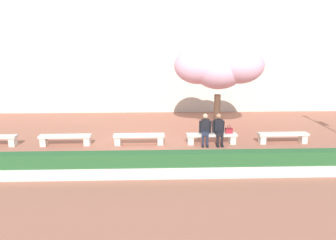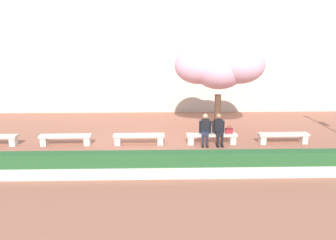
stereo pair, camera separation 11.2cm
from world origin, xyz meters
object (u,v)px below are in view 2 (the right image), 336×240
(handbag, at_px, (229,130))
(cherry_tree_main, at_px, (219,67))
(stone_bench_near_west, at_px, (66,138))
(stone_bench_near_east, at_px, (212,137))
(person_seated_right, at_px, (219,128))
(stone_bench_east_end, at_px, (283,136))
(person_seated_left, at_px, (205,128))
(stone_bench_center, at_px, (139,137))

(handbag, xyz_separation_m, cherry_tree_main, (-0.06, 2.31, 2.47))
(stone_bench_near_west, bearing_deg, stone_bench_near_east, 0.00)
(person_seated_right, xyz_separation_m, cherry_tree_main, (0.39, 2.39, 2.35))
(stone_bench_east_end, relative_size, person_seated_right, 1.64)
(stone_bench_near_west, bearing_deg, handbag, 0.22)
(person_seated_right, relative_size, handbag, 3.81)
(handbag, bearing_deg, cherry_tree_main, 91.57)
(person_seated_left, distance_m, person_seated_right, 0.56)
(stone_bench_near_west, relative_size, stone_bench_near_east, 1.00)
(handbag, height_order, cherry_tree_main, cherry_tree_main)
(person_seated_right, bearing_deg, stone_bench_east_end, 1.12)
(stone_bench_near_west, xyz_separation_m, cherry_tree_main, (6.71, 2.34, 2.74))
(stone_bench_center, xyz_separation_m, cherry_tree_main, (3.69, 2.34, 2.74))
(cherry_tree_main, bearing_deg, stone_bench_near_east, -105.81)
(stone_bench_near_east, bearing_deg, person_seated_right, -10.95)
(stone_bench_east_end, xyz_separation_m, handbag, (-2.30, 0.03, 0.27))
(stone_bench_center, relative_size, stone_bench_near_east, 1.00)
(stone_bench_center, bearing_deg, stone_bench_east_end, 0.00)
(stone_bench_near_west, relative_size, person_seated_right, 1.64)
(handbag, bearing_deg, stone_bench_east_end, -0.64)
(stone_bench_near_east, bearing_deg, person_seated_left, -169.42)
(cherry_tree_main, bearing_deg, person_seated_right, -99.15)
(stone_bench_near_west, xyz_separation_m, stone_bench_east_end, (9.08, 0.00, 0.00))
(stone_bench_near_east, distance_m, person_seated_left, 0.48)
(stone_bench_near_west, bearing_deg, person_seated_left, -0.53)
(stone_bench_near_east, xyz_separation_m, person_seated_right, (0.28, -0.05, 0.39))
(stone_bench_center, bearing_deg, stone_bench_near_west, 180.00)
(stone_bench_near_west, xyz_separation_m, person_seated_left, (5.77, -0.05, 0.39))
(person_seated_left, bearing_deg, handbag, 4.46)
(stone_bench_near_east, height_order, stone_bench_east_end, same)
(stone_bench_near_east, bearing_deg, stone_bench_near_west, 180.00)
(stone_bench_near_east, xyz_separation_m, cherry_tree_main, (0.66, 2.34, 2.74))
(stone_bench_east_end, xyz_separation_m, person_seated_right, (-2.75, -0.05, 0.39))
(stone_bench_center, xyz_separation_m, person_seated_right, (3.30, -0.05, 0.39))
(stone_bench_near_west, xyz_separation_m, stone_bench_near_east, (6.05, 0.00, 0.00))
(handbag, bearing_deg, person_seated_left, -175.54)
(person_seated_left, bearing_deg, stone_bench_near_east, 10.58)
(person_seated_left, height_order, person_seated_right, same)
(stone_bench_near_east, relative_size, person_seated_right, 1.64)
(stone_bench_center, distance_m, stone_bench_near_east, 3.03)
(person_seated_left, xyz_separation_m, cherry_tree_main, (0.95, 2.39, 2.35))
(stone_bench_near_west, xyz_separation_m, person_seated_right, (6.33, -0.05, 0.39))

